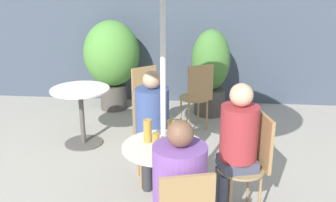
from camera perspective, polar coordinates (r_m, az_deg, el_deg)
storefront_wall at (r=6.23m, az=0.36°, el=13.33°), size 10.00×0.06×3.00m
cafe_table_near at (r=3.33m, az=-0.66°, el=-9.97°), size 0.68×0.68×0.72m
cafe_table_far at (r=4.89m, az=-12.50°, el=-0.61°), size 0.71×0.71×0.72m
bistro_chair_1 at (r=3.50m, az=12.18°, el=-7.89°), size 0.44×0.42×0.93m
bistro_chair_2 at (r=4.00m, az=-2.54°, el=-3.96°), size 0.42×0.44×0.93m
bistro_chair_3 at (r=4.93m, az=-2.93°, el=0.48°), size 0.46×0.47×0.93m
bistro_chair_4 at (r=5.16m, az=4.29°, el=1.31°), size 0.45×0.46×0.93m
seated_person_0 at (r=2.69m, az=1.62°, el=-12.46°), size 0.39×0.41×1.19m
seated_person_1 at (r=3.38m, az=10.00°, el=-5.51°), size 0.37×0.34×1.22m
seated_person_2 at (r=3.81m, az=-2.26°, el=-2.68°), size 0.35×0.37×1.19m
beer_glass_0 at (r=3.26m, az=-2.98°, el=-4.36°), size 0.07×0.07×0.20m
beer_glass_1 at (r=3.07m, az=-1.77°, el=-6.18°), size 0.06×0.06×0.17m
beer_glass_2 at (r=3.15m, az=1.88°, el=-5.74°), size 0.06×0.06×0.14m
beer_glass_3 at (r=3.32m, az=0.51°, el=-4.17°), size 0.07×0.07×0.17m
potted_plant_0 at (r=6.00m, az=-8.16°, el=6.32°), size 0.84×0.84×1.37m
potted_plant_1 at (r=5.79m, az=6.17°, el=4.60°), size 0.56×0.56×1.27m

